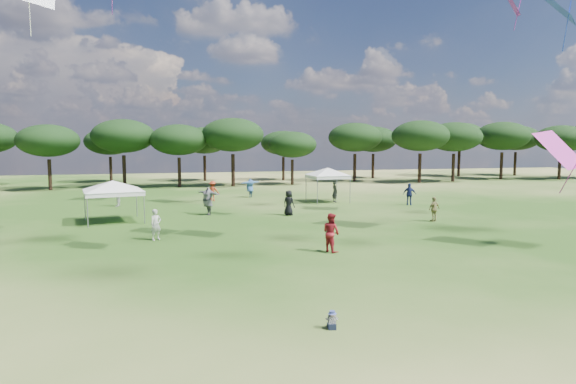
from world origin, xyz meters
name	(u,v)px	position (x,y,z in m)	size (l,w,h in m)	color
ground	(372,365)	(0.00, 0.00, 0.00)	(140.00, 140.00, 0.00)	#2D5018
tree_line	(221,138)	(2.39, 47.41, 5.42)	(108.78, 17.63, 7.77)	black
tent_left	(113,182)	(-7.25, 21.54, 2.40)	(6.56, 6.56, 2.83)	gray
tent_right	(328,169)	(8.63, 27.66, 2.67)	(5.94, 5.94, 3.10)	gray
toddler	(332,321)	(-0.15, 2.13, 0.22)	(0.35, 0.38, 0.48)	black
festival_crowd	(224,201)	(-0.31, 23.54, 0.85)	(29.64, 23.38, 1.86)	silver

